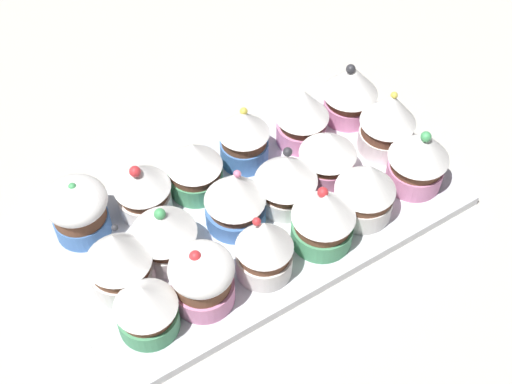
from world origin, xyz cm
name	(u,v)px	position (x,y,z in cm)	size (l,w,h in cm)	color
ground_plane	(256,226)	(0.00, 0.00, -1.50)	(180.00, 180.00, 3.00)	beige
baking_tray	(256,214)	(0.00, 0.00, 0.60)	(41.63, 22.32, 1.20)	silver
cupcake_0	(146,307)	(-15.38, -6.05, 4.44)	(5.81, 5.81, 6.37)	#4C9E6B
cupcake_1	(202,278)	(-9.74, -6.20, 4.59)	(6.07, 6.07, 6.97)	pink
cupcake_2	(264,247)	(-3.26, -6.57, 4.98)	(5.54, 5.54, 7.78)	white
cupcake_3	(323,217)	(3.56, -6.56, 4.75)	(6.31, 6.31, 7.33)	#4C9E6B
cupcake_4	(365,189)	(9.10, -6.01, 4.85)	(6.17, 6.17, 7.23)	white
cupcake_5	(419,157)	(16.27, -5.69, 5.08)	(6.36, 6.36, 7.84)	pink
cupcake_6	(119,260)	(-15.38, -0.71, 5.15)	(6.26, 6.26, 7.97)	white
cupcake_7	(163,231)	(-10.36, 0.25, 4.80)	(6.38, 6.38, 7.17)	white
cupcake_8	(236,199)	(-2.46, -0.09, 4.85)	(6.20, 6.20, 7.46)	#477AC6
cupcake_9	(286,179)	(3.16, -0.70, 4.89)	(6.45, 6.45, 7.27)	white
cupcake_10	(325,152)	(8.89, 0.46, 4.49)	(6.10, 6.10, 6.38)	pink
cupcake_11	(389,122)	(16.81, -0.12, 5.23)	(6.08, 6.08, 8.10)	white
cupcake_12	(78,209)	(-16.06, 7.17, 4.66)	(6.21, 6.21, 6.82)	#477AC6
cupcake_13	(142,187)	(-9.51, 6.30, 4.71)	(5.81, 5.81, 7.13)	white
cupcake_14	(195,167)	(-3.70, 5.96, 4.59)	(5.83, 5.83, 6.72)	#4C9E6B
cupcake_15	(244,136)	(2.74, 6.69, 4.92)	(5.51, 5.51, 7.53)	#477AC6
cupcake_16	(302,115)	(9.71, 5.91, 5.02)	(5.94, 5.94, 7.32)	pink
cupcake_17	(350,91)	(16.44, 6.16, 5.10)	(6.28, 6.28, 7.70)	pink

